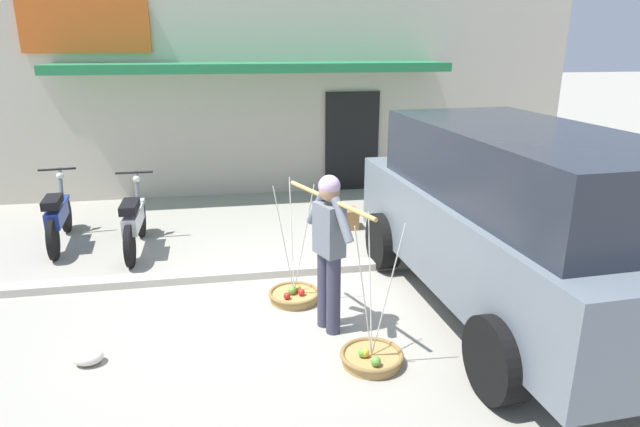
{
  "coord_description": "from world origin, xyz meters",
  "views": [
    {
      "loc": [
        -0.5,
        -5.85,
        2.94
      ],
      "look_at": [
        0.64,
        0.6,
        0.85
      ],
      "focal_mm": 30.24,
      "sensor_mm": 36.0,
      "label": 1
    }
  ],
  "objects_px": {
    "fruit_basket_left_side": "(294,294)",
    "motorcycle_second_in_row": "(134,221)",
    "fruit_vendor": "(329,244)",
    "plastic_litter_bag": "(88,357)",
    "wooden_crate": "(344,219)",
    "motorcycle_nearest_shop": "(58,216)",
    "fruit_basket_right_side": "(371,357)",
    "parked_truck": "(514,216)"
  },
  "relations": [
    {
      "from": "motorcycle_nearest_shop",
      "to": "wooden_crate",
      "type": "xyz_separation_m",
      "value": [
        4.39,
        0.02,
        -0.29
      ]
    },
    {
      "from": "plastic_litter_bag",
      "to": "fruit_basket_left_side",
      "type": "bearing_deg",
      "value": 24.79
    },
    {
      "from": "plastic_litter_bag",
      "to": "wooden_crate",
      "type": "height_order",
      "value": "wooden_crate"
    },
    {
      "from": "fruit_basket_left_side",
      "to": "wooden_crate",
      "type": "relative_size",
      "value": 3.3
    },
    {
      "from": "motorcycle_nearest_shop",
      "to": "fruit_basket_right_side",
      "type": "bearing_deg",
      "value": -45.75
    },
    {
      "from": "fruit_vendor",
      "to": "plastic_litter_bag",
      "type": "height_order",
      "value": "fruit_vendor"
    },
    {
      "from": "parked_truck",
      "to": "plastic_litter_bag",
      "type": "xyz_separation_m",
      "value": [
        -4.45,
        -0.32,
        -1.06
      ]
    },
    {
      "from": "fruit_basket_right_side",
      "to": "wooden_crate",
      "type": "distance_m",
      "value": 3.96
    },
    {
      "from": "fruit_basket_left_side",
      "to": "plastic_litter_bag",
      "type": "distance_m",
      "value": 2.32
    },
    {
      "from": "motorcycle_second_in_row",
      "to": "parked_truck",
      "type": "distance_m",
      "value": 5.21
    },
    {
      "from": "fruit_vendor",
      "to": "parked_truck",
      "type": "height_order",
      "value": "parked_truck"
    },
    {
      "from": "fruit_basket_left_side",
      "to": "motorcycle_second_in_row",
      "type": "distance_m",
      "value": 2.91
    },
    {
      "from": "motorcycle_second_in_row",
      "to": "wooden_crate",
      "type": "distance_m",
      "value": 3.27
    },
    {
      "from": "motorcycle_nearest_shop",
      "to": "parked_truck",
      "type": "xyz_separation_m",
      "value": [
        5.58,
        -3.1,
        0.68
      ]
    },
    {
      "from": "fruit_basket_right_side",
      "to": "motorcycle_nearest_shop",
      "type": "height_order",
      "value": "fruit_basket_right_side"
    },
    {
      "from": "motorcycle_nearest_shop",
      "to": "plastic_litter_bag",
      "type": "xyz_separation_m",
      "value": [
        1.12,
        -3.42,
        -0.38
      ]
    },
    {
      "from": "fruit_vendor",
      "to": "wooden_crate",
      "type": "height_order",
      "value": "fruit_vendor"
    },
    {
      "from": "fruit_basket_left_side",
      "to": "parked_truck",
      "type": "height_order",
      "value": "parked_truck"
    },
    {
      "from": "parked_truck",
      "to": "plastic_litter_bag",
      "type": "bearing_deg",
      "value": -175.93
    },
    {
      "from": "fruit_basket_left_side",
      "to": "fruit_basket_right_side",
      "type": "bearing_deg",
      "value": -68.93
    },
    {
      "from": "motorcycle_second_in_row",
      "to": "motorcycle_nearest_shop",
      "type": "bearing_deg",
      "value": 159.21
    },
    {
      "from": "wooden_crate",
      "to": "parked_truck",
      "type": "bearing_deg",
      "value": -69.14
    },
    {
      "from": "fruit_vendor",
      "to": "fruit_basket_right_side",
      "type": "height_order",
      "value": "fruit_vendor"
    },
    {
      "from": "parked_truck",
      "to": "wooden_crate",
      "type": "height_order",
      "value": "parked_truck"
    },
    {
      "from": "motorcycle_nearest_shop",
      "to": "fruit_basket_left_side",
      "type": "bearing_deg",
      "value": -37.11
    },
    {
      "from": "motorcycle_nearest_shop",
      "to": "plastic_litter_bag",
      "type": "height_order",
      "value": "motorcycle_nearest_shop"
    },
    {
      "from": "plastic_litter_bag",
      "to": "fruit_vendor",
      "type": "bearing_deg",
      "value": 6.09
    },
    {
      "from": "fruit_basket_right_side",
      "to": "motorcycle_second_in_row",
      "type": "distance_m",
      "value": 4.36
    },
    {
      "from": "fruit_basket_left_side",
      "to": "motorcycle_nearest_shop",
      "type": "xyz_separation_m",
      "value": [
        -3.23,
        2.45,
        0.38
      ]
    },
    {
      "from": "plastic_litter_bag",
      "to": "motorcycle_nearest_shop",
      "type": "bearing_deg",
      "value": 108.2
    },
    {
      "from": "parked_truck",
      "to": "plastic_litter_bag",
      "type": "height_order",
      "value": "parked_truck"
    },
    {
      "from": "motorcycle_nearest_shop",
      "to": "motorcycle_second_in_row",
      "type": "distance_m",
      "value": 1.24
    },
    {
      "from": "parked_truck",
      "to": "fruit_vendor",
      "type": "bearing_deg",
      "value": -178.28
    },
    {
      "from": "parked_truck",
      "to": "motorcycle_nearest_shop",
      "type": "bearing_deg",
      "value": 150.89
    },
    {
      "from": "fruit_basket_left_side",
      "to": "motorcycle_second_in_row",
      "type": "relative_size",
      "value": 0.8
    },
    {
      "from": "motorcycle_second_in_row",
      "to": "plastic_litter_bag",
      "type": "bearing_deg",
      "value": -90.63
    },
    {
      "from": "fruit_basket_left_side",
      "to": "wooden_crate",
      "type": "bearing_deg",
      "value": 64.99
    },
    {
      "from": "motorcycle_nearest_shop",
      "to": "wooden_crate",
      "type": "height_order",
      "value": "motorcycle_nearest_shop"
    },
    {
      "from": "motorcycle_nearest_shop",
      "to": "motorcycle_second_in_row",
      "type": "relative_size",
      "value": 1.0
    },
    {
      "from": "fruit_basket_right_side",
      "to": "plastic_litter_bag",
      "type": "relative_size",
      "value": 5.18
    },
    {
      "from": "motorcycle_nearest_shop",
      "to": "motorcycle_second_in_row",
      "type": "height_order",
      "value": "same"
    },
    {
      "from": "fruit_vendor",
      "to": "wooden_crate",
      "type": "distance_m",
      "value": 3.4
    }
  ]
}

